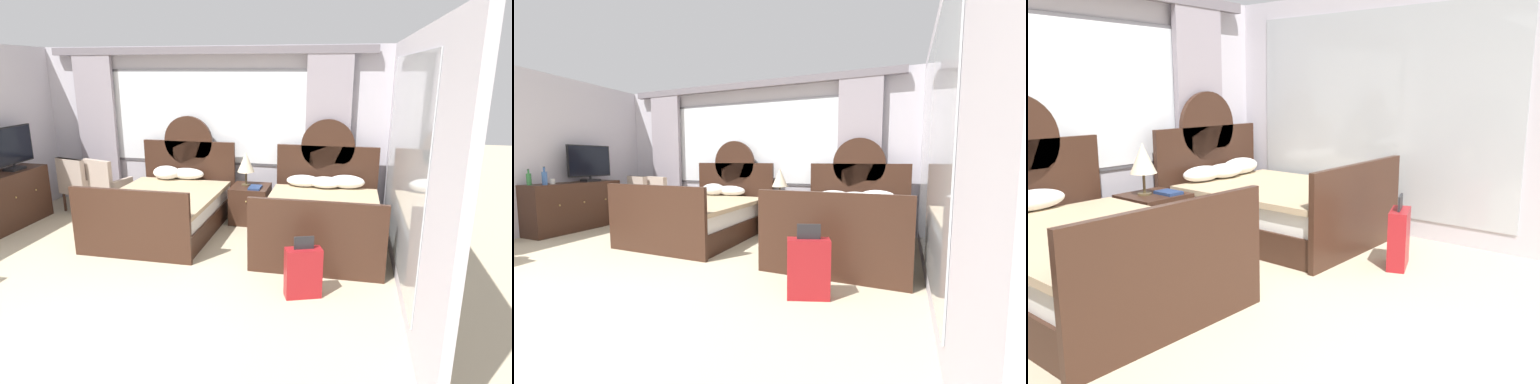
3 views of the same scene
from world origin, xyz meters
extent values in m
cube|color=silver|center=(0.00, 4.03, 1.35)|extent=(5.86, 0.07, 2.70)
cube|color=#575459|center=(0.00, 3.98, 1.55)|extent=(3.65, 0.02, 1.56)
cube|color=white|center=(0.00, 3.98, 1.55)|extent=(3.57, 0.02, 1.48)
cube|color=#998E99|center=(2.00, 3.89, 1.30)|extent=(0.70, 0.08, 2.60)
cube|color=silver|center=(2.96, 1.70, 1.35)|extent=(0.07, 4.59, 2.70)
cube|color=#B2B7BC|center=(2.92, 2.00, 1.35)|extent=(0.01, 3.21, 2.27)
cube|color=#382116|center=(-0.28, 2.71, 0.15)|extent=(1.51, 2.07, 0.30)
cube|color=white|center=(-0.28, 2.71, 0.41)|extent=(1.45, 1.97, 0.22)
cube|color=tan|center=(-0.28, 2.63, 0.55)|extent=(1.55, 1.87, 0.06)
cube|color=#382116|center=(-0.28, 1.65, 0.46)|extent=(1.59, 0.06, 0.92)
ellipsoid|color=white|center=(-0.26, 3.58, 0.67)|extent=(0.58, 0.27, 0.18)
cube|color=#382116|center=(2.01, 2.71, 0.15)|extent=(1.51, 2.07, 0.30)
cube|color=white|center=(2.01, 2.71, 0.41)|extent=(1.45, 1.97, 0.22)
cube|color=tan|center=(2.01, 2.63, 0.55)|extent=(1.55, 1.87, 0.06)
cube|color=#382116|center=(2.01, 3.78, 0.59)|extent=(1.59, 0.06, 1.18)
cylinder|color=#382116|center=(2.01, 3.78, 1.18)|extent=(0.83, 0.06, 0.83)
cube|color=#382116|center=(2.01, 1.65, 0.46)|extent=(1.59, 0.06, 0.92)
ellipsoid|color=white|center=(1.68, 3.52, 0.67)|extent=(0.53, 0.30, 0.18)
ellipsoid|color=white|center=(2.01, 3.50, 0.67)|extent=(0.50, 0.34, 0.17)
ellipsoid|color=white|center=(2.33, 3.54, 0.68)|extent=(0.54, 0.29, 0.20)
cube|color=#382116|center=(0.86, 3.37, 0.29)|extent=(0.58, 0.58, 0.58)
sphere|color=tan|center=(0.86, 3.07, 0.42)|extent=(0.02, 0.02, 0.02)
cylinder|color=brown|center=(0.79, 3.41, 0.59)|extent=(0.14, 0.14, 0.02)
cylinder|color=brown|center=(0.79, 3.41, 0.70)|extent=(0.03, 0.03, 0.20)
cone|color=beige|center=(0.79, 3.41, 0.95)|extent=(0.27, 0.27, 0.30)
cube|color=navy|center=(0.96, 3.25, 0.59)|extent=(0.18, 0.26, 0.03)
cube|color=maroon|center=(1.93, 1.16, 0.27)|extent=(0.41, 0.28, 0.54)
cube|color=#232326|center=(1.93, 1.16, 0.61)|extent=(0.20, 0.09, 0.14)
cylinder|color=black|center=(1.78, 1.11, 0.03)|extent=(0.05, 0.04, 0.05)
cylinder|color=black|center=(2.07, 1.21, 0.03)|extent=(0.05, 0.04, 0.05)
camera|label=1|loc=(2.31, -3.01, 2.33)|focal=30.49mm
camera|label=2|loc=(2.68, -1.51, 1.25)|focal=22.17mm
camera|label=3|loc=(-2.33, -0.91, 1.63)|focal=36.49mm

